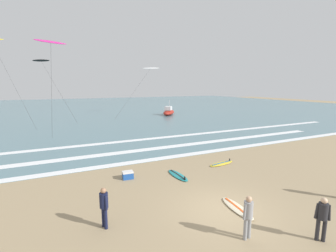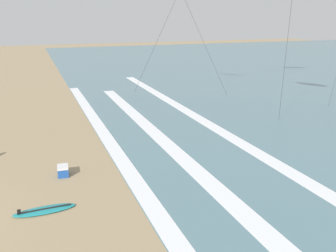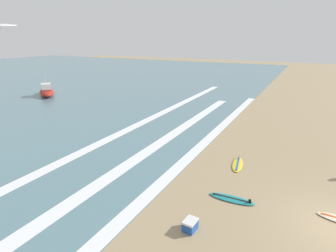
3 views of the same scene
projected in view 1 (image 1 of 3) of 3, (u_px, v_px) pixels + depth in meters
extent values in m
plane|color=#9E8763|center=(223.00, 210.00, 10.45)|extent=(160.00, 160.00, 0.00)
cube|color=slate|center=(83.00, 108.00, 57.22)|extent=(140.00, 90.00, 0.01)
cube|color=white|center=(157.00, 159.00, 17.66)|extent=(45.48, 0.73, 0.01)
cube|color=white|center=(141.00, 150.00, 20.04)|extent=(39.97, 0.87, 0.01)
cube|color=white|center=(139.00, 140.00, 23.82)|extent=(55.52, 0.82, 0.01)
cylinder|color=#232328|center=(318.00, 229.00, 8.36)|extent=(0.13, 0.13, 0.82)
cylinder|color=#232328|center=(324.00, 230.00, 8.29)|extent=(0.13, 0.13, 0.82)
cylinder|color=#232328|center=(323.00, 211.00, 8.21)|extent=(0.32, 0.32, 0.58)
cylinder|color=#232328|center=(317.00, 211.00, 8.27)|extent=(0.16, 0.16, 0.56)
cylinder|color=#232328|center=(329.00, 213.00, 8.15)|extent=(0.16, 0.16, 0.56)
sphere|color=#DBB28E|center=(324.00, 201.00, 8.14)|extent=(0.21, 0.21, 0.21)
cylinder|color=#141938|center=(106.00, 219.00, 9.02)|extent=(0.13, 0.13, 0.82)
cylinder|color=#141938|center=(103.00, 216.00, 9.18)|extent=(0.13, 0.13, 0.82)
cylinder|color=#141938|center=(104.00, 200.00, 8.98)|extent=(0.32, 0.32, 0.58)
cylinder|color=#141938|center=(106.00, 203.00, 8.85)|extent=(0.12, 0.15, 0.56)
cylinder|color=#141938|center=(102.00, 199.00, 9.13)|extent=(0.12, 0.15, 0.56)
sphere|color=#9E7051|center=(103.00, 191.00, 8.92)|extent=(0.21, 0.21, 0.21)
cylinder|color=gray|center=(245.00, 229.00, 8.38)|extent=(0.13, 0.13, 0.82)
cylinder|color=gray|center=(249.00, 227.00, 8.48)|extent=(0.13, 0.13, 0.82)
cylinder|color=gray|center=(248.00, 210.00, 8.31)|extent=(0.32, 0.32, 0.58)
cylinder|color=gray|center=(245.00, 212.00, 8.22)|extent=(0.14, 0.11, 0.56)
cylinder|color=gray|center=(252.00, 209.00, 8.42)|extent=(0.14, 0.11, 0.56)
sphere|color=tan|center=(249.00, 199.00, 8.25)|extent=(0.21, 0.21, 0.21)
ellipsoid|color=yellow|center=(221.00, 163.00, 16.53)|extent=(2.17, 0.92, 0.09)
cube|color=#1959B2|center=(221.00, 163.00, 16.52)|extent=(1.78, 0.38, 0.01)
cube|color=black|center=(230.00, 160.00, 16.96)|extent=(0.12, 0.03, 0.16)
ellipsoid|color=beige|center=(237.00, 208.00, 10.53)|extent=(0.82, 2.15, 0.09)
cube|color=#D84C19|center=(237.00, 207.00, 10.52)|extent=(0.29, 1.79, 0.01)
cube|color=black|center=(249.00, 215.00, 9.75)|extent=(0.03, 0.12, 0.16)
ellipsoid|color=teal|center=(178.00, 175.00, 14.37)|extent=(0.65, 2.11, 0.09)
cube|color=black|center=(178.00, 174.00, 14.36)|extent=(0.14, 1.79, 0.01)
cube|color=black|center=(185.00, 178.00, 13.63)|extent=(0.02, 0.12, 0.16)
cylinder|color=#333333|center=(13.00, 83.00, 30.51)|extent=(4.93, 7.34, 11.42)
ellipsoid|color=white|center=(151.00, 68.00, 45.09)|extent=(3.11, 2.38, 0.43)
cylinder|color=#333333|center=(134.00, 92.00, 41.92)|extent=(8.25, 4.84, 8.55)
ellipsoid|color=black|center=(41.00, 61.00, 41.45)|extent=(3.11, 2.38, 0.43)
cylinder|color=#333333|center=(58.00, 89.00, 37.63)|extent=(4.34, 12.47, 9.61)
ellipsoid|color=#CC2384|center=(51.00, 42.00, 23.24)|extent=(3.21, 2.11, 0.43)
cylinder|color=#333333|center=(52.00, 91.00, 24.04)|extent=(0.59, 0.31, 9.51)
ellipsoid|color=maroon|center=(169.00, 112.00, 44.04)|extent=(4.52, 5.16, 0.90)
cube|color=silver|center=(168.00, 108.00, 43.52)|extent=(1.79, 1.86, 0.70)
cylinder|color=#B2B2B2|center=(169.00, 105.00, 44.39)|extent=(0.08, 0.08, 1.80)
cube|color=#1E4C9E|center=(128.00, 176.00, 13.94)|extent=(0.63, 0.48, 0.36)
cube|color=silver|center=(128.00, 172.00, 13.90)|extent=(0.64, 0.49, 0.08)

